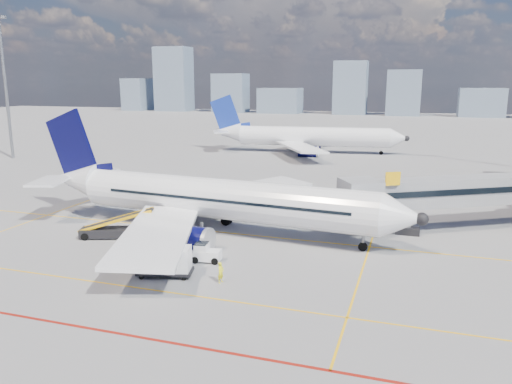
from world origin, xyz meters
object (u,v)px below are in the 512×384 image
second_aircraft (305,137)px  baggage_tug (205,253)px  cargo_dolly (165,260)px  belt_loader (109,230)px  ramp_worker (221,272)px  main_aircraft (208,198)px

second_aircraft → baggage_tug: second_aircraft is taller
second_aircraft → cargo_dolly: (4.71, -67.70, -2.01)m
belt_loader → ramp_worker: 15.24m
second_aircraft → cargo_dolly: bearing=-92.5°
cargo_dolly → belt_loader: 11.50m
baggage_tug → belt_loader: bearing=157.1°
belt_loader → ramp_worker: belt_loader is taller
baggage_tug → ramp_worker: (2.78, -3.60, 0.03)m
cargo_dolly → baggage_tug: bearing=52.0°
baggage_tug → belt_loader: belt_loader is taller
cargo_dolly → belt_loader: size_ratio=0.63×
main_aircraft → cargo_dolly: 11.72m
baggage_tug → ramp_worker: bearing=-59.8°
main_aircraft → second_aircraft: 56.34m
main_aircraft → cargo_dolly: size_ratio=9.04×
belt_loader → ramp_worker: (13.73, -6.61, 0.05)m
second_aircraft → belt_loader: (-4.64, -61.01, -2.51)m
second_aircraft → ramp_worker: bearing=-88.8°
second_aircraft → baggage_tug: (6.31, -64.02, -2.49)m
main_aircraft → belt_loader: main_aircraft is taller
baggage_tug → second_aircraft: bearing=88.1°
ramp_worker → main_aircraft: bearing=42.0°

